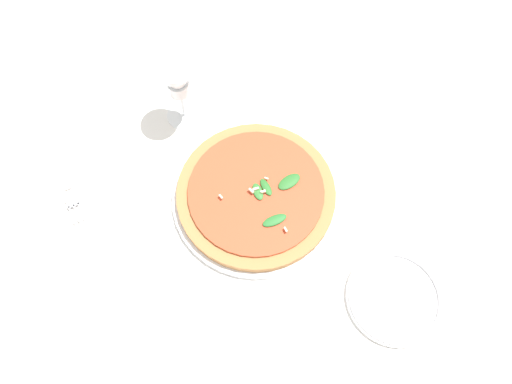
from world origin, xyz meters
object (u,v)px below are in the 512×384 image
Objects in this scene: fork at (65,178)px; side_plate_white at (395,298)px; wine_glass at (177,82)px; pizza_arugula_main at (256,195)px.

side_plate_white reaches higher than fork.
fork is at bearing -89.53° from wine_glass.
wine_glass is 0.29m from fork.
pizza_arugula_main is 1.88× the size of side_plate_white.
pizza_arugula_main is 0.26m from wine_glass.
pizza_arugula_main is 0.37m from fork.
side_plate_white is at bearing 44.43° from fork.
wine_glass is 0.55m from side_plate_white.
side_plate_white is (0.29, 0.10, -0.01)m from pizza_arugula_main.
side_plate_white is at bearing 18.19° from pizza_arugula_main.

